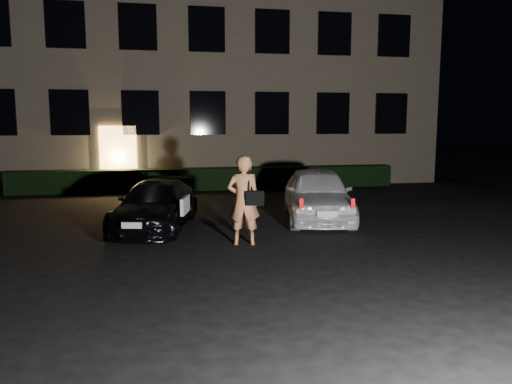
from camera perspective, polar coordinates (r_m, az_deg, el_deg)
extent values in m
plane|color=black|center=(9.61, 0.96, -8.00)|extent=(80.00, 80.00, 0.00)
cube|color=#6E614E|center=(24.35, -6.55, 15.87)|extent=(20.00, 8.00, 12.00)
cube|color=#FDB35F|center=(20.09, -15.45, 3.73)|extent=(1.40, 0.10, 2.50)
cube|color=black|center=(20.25, -20.49, 8.50)|extent=(1.40, 0.10, 1.70)
cube|color=black|center=(20.00, -13.04, 8.81)|extent=(1.40, 0.10, 1.70)
cube|color=black|center=(20.07, -5.52, 8.97)|extent=(1.40, 0.10, 1.70)
cube|color=black|center=(20.49, 1.83, 8.99)|extent=(1.40, 0.10, 1.70)
cube|color=black|center=(21.21, 8.79, 8.86)|extent=(1.40, 0.10, 1.70)
cube|color=black|center=(22.21, 15.19, 8.64)|extent=(1.40, 0.10, 1.70)
cube|color=black|center=(20.56, -20.95, 17.44)|extent=(1.40, 0.10, 1.70)
cube|color=black|center=(20.31, -13.34, 17.87)|extent=(1.40, 0.10, 1.70)
cube|color=black|center=(20.38, -5.64, 18.00)|extent=(1.40, 0.10, 1.70)
cube|color=black|center=(20.79, 1.88, 17.84)|extent=(1.40, 0.10, 1.70)
cube|color=black|center=(21.50, 8.98, 17.42)|extent=(1.40, 0.10, 1.70)
cube|color=black|center=(22.49, 15.50, 16.81)|extent=(1.40, 0.10, 1.70)
cube|color=black|center=(19.76, -5.29, 1.51)|extent=(15.00, 0.70, 0.85)
imported|color=black|center=(12.71, -11.37, -1.51)|extent=(2.53, 4.29, 1.17)
cube|color=white|center=(11.78, -8.10, -1.49)|extent=(0.27, 0.83, 0.39)
cube|color=silver|center=(10.75, -14.03, -3.72)|extent=(0.42, 0.14, 0.13)
imported|color=white|center=(13.61, 7.03, -0.23)|extent=(2.49, 4.45, 1.43)
cube|color=red|center=(11.57, 5.21, -1.32)|extent=(0.09, 0.07, 0.24)
cube|color=red|center=(11.73, 11.02, -1.31)|extent=(0.09, 0.07, 0.24)
cube|color=silver|center=(11.62, 8.15, -2.52)|extent=(0.48, 0.14, 0.14)
imported|color=#EB915C|center=(10.77, -1.44, -0.96)|extent=(0.77, 0.57, 1.94)
cube|color=black|center=(10.64, -0.14, -0.69)|extent=(0.42, 0.23, 0.31)
cube|color=black|center=(10.62, -0.85, 1.69)|extent=(0.05, 0.07, 0.60)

